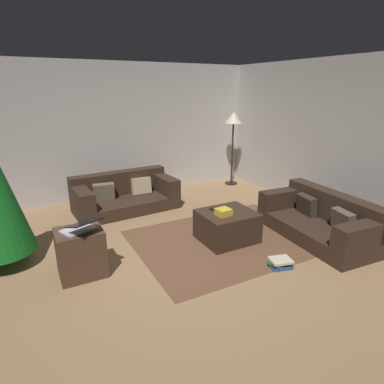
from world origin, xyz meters
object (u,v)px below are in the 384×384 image
corner_lamp (233,123)px  laptop (81,227)px  ottoman (227,226)px  tv_remote (215,210)px  couch_left (124,195)px  couch_right (321,220)px  gift_box (223,212)px  side_table (81,253)px  book_stack (280,263)px

corner_lamp → laptop: bearing=-147.3°
ottoman → tv_remote: bearing=132.2°
laptop → corner_lamp: size_ratio=0.31×
couch_left → ottoman: (0.93, -1.96, -0.04)m
couch_right → tv_remote: (-1.42, 0.70, 0.18)m
laptop → tv_remote: bearing=4.9°
laptop → couch_right: bearing=-9.3°
gift_box → couch_right: bearing=-19.4°
ottoman → side_table: side_table is taller
corner_lamp → ottoman: bearing=-125.9°
gift_box → book_stack: gift_box is taller
couch_right → laptop: 3.36m
gift_box → couch_left: bearing=111.9°
ottoman → tv_remote: (-0.13, 0.14, 0.23)m
couch_left → laptop: (-1.07, -1.98, 0.37)m
ottoman → side_table: bearing=179.1°
tv_remote → couch_right: bearing=-49.0°
tv_remote → side_table: size_ratio=0.28×
ottoman → corner_lamp: (1.71, 2.36, 1.16)m
tv_remote → side_table: (-1.90, -0.11, -0.16)m
couch_right → book_stack: (-1.14, -0.39, -0.20)m
couch_left → tv_remote: (0.80, -1.82, 0.19)m
ottoman → gift_box: size_ratio=4.00×
couch_right → book_stack: size_ratio=5.79×
tv_remote → book_stack: tv_remote is taller
side_table → book_stack: (2.18, -0.98, -0.22)m
tv_remote → laptop: bearing=162.3°
corner_lamp → side_table: bearing=-148.0°
tv_remote → laptop: size_ratio=0.32×
gift_box → corner_lamp: (1.83, 2.43, 0.90)m
tv_remote → corner_lamp: 3.04m
side_table → corner_lamp: bearing=32.0°
corner_lamp → gift_box: bearing=-126.9°
couch_left → tv_remote: size_ratio=11.48×
tv_remote → book_stack: (0.28, -1.09, -0.38)m
laptop → book_stack: bearing=-23.3°
laptop → gift_box: bearing=-1.4°
couch_left → tv_remote: bearing=109.9°
gift_box → tv_remote: gift_box is taller
side_table → corner_lamp: corner_lamp is taller
ottoman → corner_lamp: bearing=54.1°
couch_right → corner_lamp: (0.42, 2.93, 1.12)m
couch_left → couch_right: 3.36m
gift_box → corner_lamp: size_ratio=0.12×
couch_left → ottoman: bearing=111.5°
gift_box → laptop: size_ratio=0.38×
gift_box → book_stack: size_ratio=0.61×
couch_left → side_table: 2.22m
couch_left → laptop: 2.28m
couch_right → gift_box: size_ratio=9.49×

